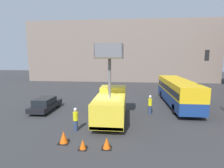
{
  "coord_description": "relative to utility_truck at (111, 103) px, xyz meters",
  "views": [
    {
      "loc": [
        1.93,
        -14.44,
        5.56
      ],
      "look_at": [
        0.37,
        1.59,
        3.13
      ],
      "focal_mm": 28.0,
      "sensor_mm": 36.0,
      "label": 1
    }
  ],
  "objects": [
    {
      "name": "traffic_cone_mid_road",
      "position": [
        -1.2,
        -5.34,
        -1.25
      ],
      "size": [
        0.53,
        0.53,
        0.61
      ],
      "color": "black",
      "rests_on": "ground_plane"
    },
    {
      "name": "ground_plane",
      "position": [
        -0.37,
        -0.71,
        -1.54
      ],
      "size": [
        120.0,
        120.0,
        0.0
      ],
      "primitive_type": "plane",
      "color": "#333335"
    },
    {
      "name": "utility_truck",
      "position": [
        0.0,
        0.0,
        0.0
      ],
      "size": [
        2.5,
        6.8,
        6.64
      ],
      "color": "yellow",
      "rests_on": "ground_plane"
    },
    {
      "name": "road_worker_directing",
      "position": [
        3.68,
        1.86,
        -0.56
      ],
      "size": [
        0.38,
        0.38,
        1.93
      ],
      "rotation": [
        0.0,
        0.0,
        5.78
      ],
      "color": "navy",
      "rests_on": "ground_plane"
    },
    {
      "name": "traffic_cone_near_truck",
      "position": [
        -2.66,
        -4.69,
        -1.16
      ],
      "size": [
        0.7,
        0.7,
        0.8
      ],
      "color": "black",
      "rests_on": "ground_plane"
    },
    {
      "name": "road_worker_near_truck",
      "position": [
        -2.44,
        -2.72,
        -0.63
      ],
      "size": [
        0.38,
        0.38,
        1.82
      ],
      "rotation": [
        0.0,
        0.0,
        2.35
      ],
      "color": "navy",
      "rests_on": "ground_plane"
    },
    {
      "name": "traffic_cone_far_side",
      "position": [
        0.25,
        -5.12,
        -1.2
      ],
      "size": [
        0.62,
        0.62,
        0.71
      ],
      "color": "black",
      "rests_on": "ground_plane"
    },
    {
      "name": "building_backdrop_far",
      "position": [
        -0.37,
        29.62,
        5.44
      ],
      "size": [
        44.0,
        10.0,
        13.95
      ],
      "color": "gray",
      "rests_on": "ground_plane"
    },
    {
      "name": "city_bus",
      "position": [
        7.23,
        5.57,
        0.24
      ],
      "size": [
        2.54,
        11.04,
        3.0
      ],
      "rotation": [
        0.0,
        0.0,
        1.76
      ],
      "color": "navy",
      "rests_on": "ground_plane"
    },
    {
      "name": "parked_car_curbside",
      "position": [
        -7.19,
        1.99,
        -0.81
      ],
      "size": [
        1.83,
        4.45,
        1.42
      ],
      "color": "black",
      "rests_on": "ground_plane"
    }
  ]
}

